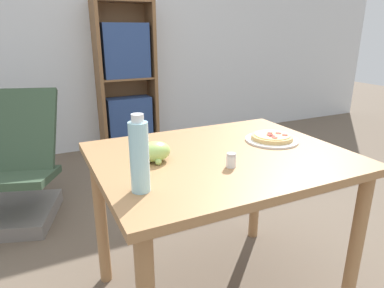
{
  "coord_description": "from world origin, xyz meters",
  "views": [
    {
      "loc": [
        -0.68,
        -1.19,
        1.29
      ],
      "look_at": [
        -0.09,
        0.04,
        0.83
      ],
      "focal_mm": 32.0,
      "sensor_mm": 36.0,
      "label": 1
    }
  ],
  "objects_px": {
    "drink_bottle": "(139,156)",
    "salt_shaker": "(232,160)",
    "lounge_chair_near": "(9,181)",
    "grape_bunch": "(155,152)",
    "bookshelf": "(127,84)",
    "pizza_on_plate": "(272,138)"
  },
  "relations": [
    {
      "from": "grape_bunch",
      "to": "bookshelf",
      "type": "bearing_deg",
      "value": 77.31
    },
    {
      "from": "drink_bottle",
      "to": "salt_shaker",
      "type": "relative_size",
      "value": 4.66
    },
    {
      "from": "pizza_on_plate",
      "to": "bookshelf",
      "type": "bearing_deg",
      "value": 91.62
    },
    {
      "from": "grape_bunch",
      "to": "lounge_chair_near",
      "type": "bearing_deg",
      "value": 116.93
    },
    {
      "from": "salt_shaker",
      "to": "lounge_chair_near",
      "type": "distance_m",
      "value": 1.78
    },
    {
      "from": "grape_bunch",
      "to": "bookshelf",
      "type": "xyz_separation_m",
      "value": [
        0.54,
        2.39,
        -0.09
      ]
    },
    {
      "from": "lounge_chair_near",
      "to": "bookshelf",
      "type": "bearing_deg",
      "value": 61.96
    },
    {
      "from": "pizza_on_plate",
      "to": "drink_bottle",
      "type": "xyz_separation_m",
      "value": [
        -0.74,
        -0.24,
        0.11
      ]
    },
    {
      "from": "pizza_on_plate",
      "to": "bookshelf",
      "type": "relative_size",
      "value": 0.16
    },
    {
      "from": "grape_bunch",
      "to": "salt_shaker",
      "type": "relative_size",
      "value": 2.3
    },
    {
      "from": "pizza_on_plate",
      "to": "grape_bunch",
      "type": "xyz_separation_m",
      "value": [
        -0.61,
        -0.01,
        0.03
      ]
    },
    {
      "from": "pizza_on_plate",
      "to": "lounge_chair_near",
      "type": "height_order",
      "value": "lounge_chair_near"
    },
    {
      "from": "pizza_on_plate",
      "to": "salt_shaker",
      "type": "relative_size",
      "value": 4.48
    },
    {
      "from": "pizza_on_plate",
      "to": "grape_bunch",
      "type": "relative_size",
      "value": 1.95
    },
    {
      "from": "lounge_chair_near",
      "to": "bookshelf",
      "type": "distance_m",
      "value": 1.69
    },
    {
      "from": "salt_shaker",
      "to": "bookshelf",
      "type": "height_order",
      "value": "bookshelf"
    },
    {
      "from": "drink_bottle",
      "to": "pizza_on_plate",
      "type": "bearing_deg",
      "value": 18.27
    },
    {
      "from": "drink_bottle",
      "to": "salt_shaker",
      "type": "distance_m",
      "value": 0.4
    },
    {
      "from": "grape_bunch",
      "to": "drink_bottle",
      "type": "bearing_deg",
      "value": -119.85
    },
    {
      "from": "bookshelf",
      "to": "salt_shaker",
      "type": "bearing_deg",
      "value": -96.33
    },
    {
      "from": "grape_bunch",
      "to": "salt_shaker",
      "type": "xyz_separation_m",
      "value": [
        0.25,
        -0.19,
        -0.01
      ]
    },
    {
      "from": "pizza_on_plate",
      "to": "drink_bottle",
      "type": "relative_size",
      "value": 0.96
    }
  ]
}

